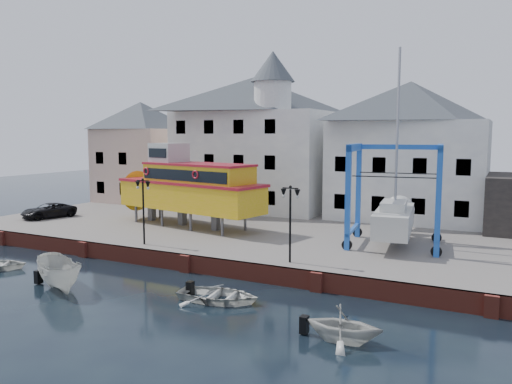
% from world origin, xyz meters
% --- Properties ---
extents(ground, '(140.00, 140.00, 0.00)m').
position_xyz_m(ground, '(0.00, 0.00, 0.00)').
color(ground, black).
rests_on(ground, ground).
extents(hardstanding, '(44.00, 22.00, 1.00)m').
position_xyz_m(hardstanding, '(0.00, 11.00, 0.50)').
color(hardstanding, '#6A645D').
rests_on(hardstanding, ground).
extents(quay_wall, '(44.00, 0.47, 1.00)m').
position_xyz_m(quay_wall, '(-0.00, 0.10, 0.50)').
color(quay_wall, maroon).
rests_on(quay_wall, ground).
extents(building_pink, '(8.00, 7.00, 10.30)m').
position_xyz_m(building_pink, '(-18.00, 18.00, 6.15)').
color(building_pink, '#D1AF96').
rests_on(building_pink, hardstanding).
extents(building_white_main, '(14.00, 8.30, 14.00)m').
position_xyz_m(building_white_main, '(-4.87, 18.39, 7.34)').
color(building_white_main, silver).
rests_on(building_white_main, hardstanding).
extents(building_white_right, '(12.00, 8.00, 11.20)m').
position_xyz_m(building_white_right, '(9.00, 19.00, 6.60)').
color(building_white_right, silver).
rests_on(building_white_right, hardstanding).
extents(lamp_post_left, '(1.12, 0.32, 4.20)m').
position_xyz_m(lamp_post_left, '(-4.00, 1.20, 4.17)').
color(lamp_post_left, black).
rests_on(lamp_post_left, hardstanding).
extents(lamp_post_right, '(1.12, 0.32, 4.20)m').
position_xyz_m(lamp_post_right, '(6.00, 1.20, 4.17)').
color(lamp_post_right, black).
rests_on(lamp_post_right, hardstanding).
extents(tour_boat, '(14.78, 6.17, 6.26)m').
position_xyz_m(tour_boat, '(-5.83, 7.94, 3.95)').
color(tour_boat, '#59595E').
rests_on(tour_boat, hardstanding).
extents(travel_lift, '(6.17, 8.25, 12.18)m').
position_xyz_m(travel_lift, '(10.09, 8.55, 3.04)').
color(travel_lift, blue).
rests_on(travel_lift, hardstanding).
extents(van, '(3.19, 4.75, 1.21)m').
position_xyz_m(van, '(-17.79, 5.68, 1.60)').
color(van, black).
rests_on(van, hardstanding).
extents(motorboat_a, '(4.97, 3.78, 1.81)m').
position_xyz_m(motorboat_a, '(-4.01, -5.50, 0.00)').
color(motorboat_a, beige).
rests_on(motorboat_a, ground).
extents(motorboat_b, '(4.35, 3.37, 0.83)m').
position_xyz_m(motorboat_b, '(4.32, -3.54, 0.00)').
color(motorboat_b, beige).
rests_on(motorboat_b, ground).
extents(motorboat_c, '(3.10, 2.73, 1.55)m').
position_xyz_m(motorboat_c, '(11.03, -5.41, 0.00)').
color(motorboat_c, beige).
rests_on(motorboat_c, ground).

